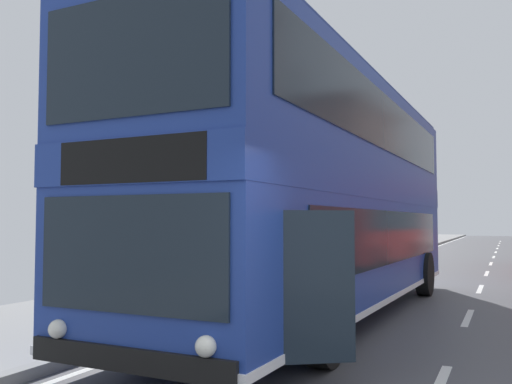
# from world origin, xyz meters

# --- Properties ---
(double_decker_bus_main) EXTENTS (3.29, 11.65, 4.37)m
(double_decker_bus_main) POSITION_xyz_m (-2.50, 6.44, 2.29)
(double_decker_bus_main) COLOR navy
(double_decker_bus_main) RESTS_ON ground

